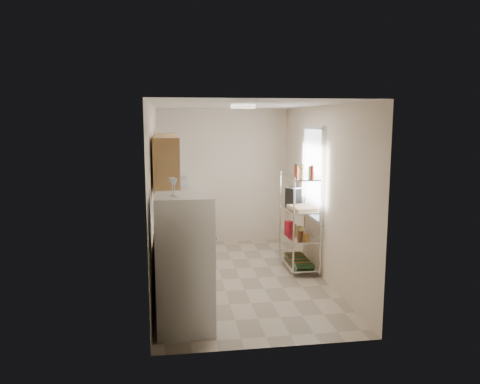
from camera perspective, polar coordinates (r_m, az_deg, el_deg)
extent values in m
cube|color=beige|center=(7.23, -0.01, -10.53)|extent=(2.50, 4.40, 0.01)
cube|color=white|center=(6.82, -0.01, 10.63)|extent=(2.50, 4.40, 0.01)
cube|color=beige|center=(9.07, -2.07, 1.93)|extent=(2.50, 0.01, 2.60)
cube|color=beige|center=(4.78, 3.92, -4.43)|extent=(2.50, 0.01, 2.60)
cube|color=beige|center=(6.84, -10.47, -0.50)|extent=(0.01, 4.40, 2.60)
cube|color=beige|center=(7.20, 9.92, -0.02)|extent=(0.01, 4.40, 2.60)
cube|color=tan|center=(7.45, -7.58, -6.51)|extent=(0.60, 3.48, 0.86)
cube|color=gray|center=(7.34, -7.54, -3.12)|extent=(0.63, 3.51, 0.04)
cube|color=#B7BABC|center=(6.23, -7.66, -5.34)|extent=(0.52, 0.44, 0.04)
cube|color=#B7BABC|center=(8.77, -5.93, -3.93)|extent=(0.01, 0.55, 0.72)
cube|color=tan|center=(6.87, -8.89, 3.87)|extent=(0.33, 2.20, 0.72)
cube|color=#B7BABC|center=(7.71, -8.38, 1.28)|extent=(0.50, 0.60, 0.12)
cube|color=white|center=(7.49, 8.91, 2.28)|extent=(0.06, 1.00, 1.46)
cube|color=silver|center=(7.68, 7.17, -8.60)|extent=(0.45, 0.90, 0.02)
cube|color=silver|center=(7.56, 7.24, -5.34)|extent=(0.45, 0.90, 0.02)
cube|color=silver|center=(7.46, 7.31, -1.99)|extent=(0.45, 0.90, 0.02)
cube|color=silver|center=(7.38, 7.38, 1.83)|extent=(0.45, 0.90, 0.02)
cylinder|color=silver|center=(7.04, 6.57, -4.51)|extent=(0.02, 0.02, 1.55)
cylinder|color=silver|center=(7.86, 4.91, -3.05)|extent=(0.02, 0.02, 1.55)
cylinder|color=silver|center=(7.16, 9.87, -4.35)|extent=(0.02, 0.02, 1.55)
cylinder|color=silver|center=(7.97, 7.90, -2.94)|extent=(0.02, 0.02, 1.55)
cylinder|color=white|center=(6.52, 0.39, 10.40)|extent=(0.34, 0.34, 0.05)
cube|color=white|center=(5.40, -6.73, -8.59)|extent=(0.65, 0.65, 1.57)
cylinder|color=white|center=(7.36, -8.23, -2.03)|extent=(0.29, 0.29, 0.23)
cylinder|color=black|center=(7.72, -8.09, -2.24)|extent=(0.32, 0.32, 0.04)
cylinder|color=black|center=(7.98, -7.64, -1.86)|extent=(0.22, 0.22, 0.04)
cube|color=tan|center=(7.40, 7.76, -1.87)|extent=(0.44, 0.53, 0.03)
cube|color=black|center=(7.74, 6.52, -0.41)|extent=(0.23, 0.29, 0.29)
cube|color=#A6141F|center=(7.82, 6.01, -4.14)|extent=(0.14, 0.16, 0.16)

